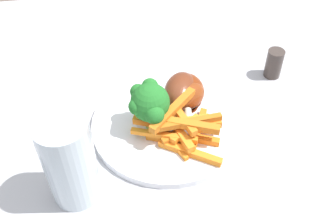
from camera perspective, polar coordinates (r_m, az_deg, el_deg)
name	(u,v)px	position (r m, az deg, el deg)	size (l,w,h in m)	color
dining_table	(204,152)	(0.74, 5.12, -5.75)	(1.29, 0.85, 0.75)	#B7B7BC
dinner_plate	(168,123)	(0.65, 0.00, -1.61)	(0.25, 0.25, 0.01)	white
broccoli_floret_front	(149,103)	(0.60, -2.74, 1.33)	(0.06, 0.07, 0.08)	#92BB48
carrot_fries_pile	(182,128)	(0.60, 2.00, -2.34)	(0.14, 0.13, 0.05)	orange
chicken_drumstick_near	(183,98)	(0.65, 2.21, 1.98)	(0.12, 0.08, 0.04)	#5E220D
chicken_drumstick_far	(180,92)	(0.66, 1.75, 2.82)	(0.08, 0.13, 0.05)	#4D1E10
chicken_drumstick_extra	(187,93)	(0.66, 2.67, 2.70)	(0.07, 0.14, 0.04)	#561C0A
water_glass	(69,161)	(0.53, -13.87, -6.79)	(0.07, 0.07, 0.14)	silver
pepper_shaker	(274,63)	(0.75, 14.87, 6.70)	(0.03, 0.03, 0.05)	#423833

